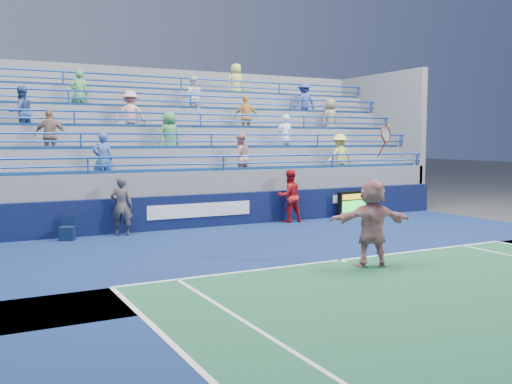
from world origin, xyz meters
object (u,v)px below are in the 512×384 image
serve_speed_board (353,204)px  judge_chair (67,233)px  ball_girl (289,196)px  tennis_player (372,223)px  line_judge (122,206)px

serve_speed_board → judge_chair: serve_speed_board is taller
ball_girl → judge_chair: bearing=4.5°
tennis_player → ball_girl: 7.27m
line_judge → judge_chair: bearing=27.0°
judge_chair → ball_girl: bearing=1.4°
serve_speed_board → line_judge: (-8.75, -0.12, 0.41)m
serve_speed_board → tennis_player: tennis_player is taller
line_judge → serve_speed_board: bearing=-155.8°
line_judge → tennis_player: bearing=143.2°
line_judge → ball_girl: ball_girl is taller
line_judge → ball_girl: size_ratio=0.97×
judge_chair → tennis_player: bearing=-50.8°
ball_girl → tennis_player: bearing=76.9°
serve_speed_board → ball_girl: ball_girl is taller
judge_chair → tennis_player: (5.54, -6.79, 0.78)m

